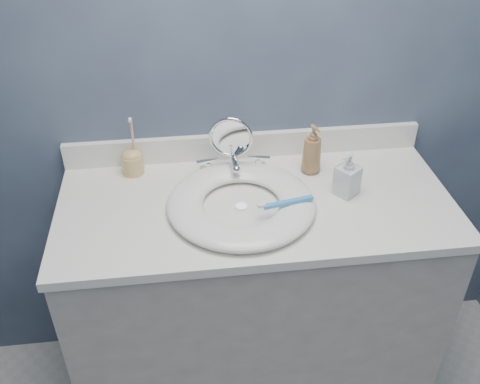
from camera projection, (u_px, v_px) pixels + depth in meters
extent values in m
cube|color=#3F4A5F|center=(245.00, 68.00, 1.69)|extent=(2.20, 0.02, 2.40)
cube|color=#B7B2A8|center=(254.00, 303.00, 1.92)|extent=(1.20, 0.55, 0.85)
cube|color=white|center=(256.00, 205.00, 1.66)|extent=(1.22, 0.57, 0.03)
cube|color=white|center=(245.00, 145.00, 1.84)|extent=(1.22, 0.02, 0.09)
cylinder|color=silver|center=(241.00, 207.00, 1.62)|extent=(0.04, 0.04, 0.01)
cube|color=silver|center=(233.00, 169.00, 1.79)|extent=(0.22, 0.05, 0.01)
cylinder|color=silver|center=(233.00, 162.00, 1.77)|extent=(0.03, 0.03, 0.06)
cylinder|color=silver|center=(235.00, 162.00, 1.72)|extent=(0.02, 0.09, 0.02)
sphere|color=silver|center=(236.00, 169.00, 1.68)|extent=(0.03, 0.03, 0.03)
cylinder|color=silver|center=(208.00, 167.00, 1.77)|extent=(0.02, 0.02, 0.03)
cube|color=silver|center=(208.00, 161.00, 1.76)|extent=(0.08, 0.03, 0.01)
cylinder|color=silver|center=(258.00, 163.00, 1.79)|extent=(0.02, 0.02, 0.03)
cube|color=silver|center=(259.00, 158.00, 1.77)|extent=(0.08, 0.03, 0.01)
cylinder|color=silver|center=(231.00, 173.00, 1.77)|extent=(0.08, 0.08, 0.01)
cylinder|color=silver|center=(231.00, 159.00, 1.74)|extent=(0.01, 0.01, 0.11)
torus|color=silver|center=(231.00, 137.00, 1.69)|extent=(0.14, 0.04, 0.14)
cylinder|color=white|center=(231.00, 137.00, 1.69)|extent=(0.12, 0.03, 0.12)
imported|color=olive|center=(312.00, 149.00, 1.74)|extent=(0.08, 0.08, 0.17)
imported|color=silver|center=(348.00, 174.00, 1.64)|extent=(0.09, 0.09, 0.14)
cylinder|color=tan|center=(133.00, 164.00, 1.76)|extent=(0.07, 0.07, 0.07)
ellipsoid|color=tan|center=(132.00, 156.00, 1.74)|extent=(0.07, 0.06, 0.04)
cylinder|color=pink|center=(133.00, 139.00, 1.71)|extent=(0.01, 0.02, 0.13)
cube|color=white|center=(130.00, 120.00, 1.66)|extent=(0.01, 0.02, 0.01)
cube|color=#3B92D1|center=(288.00, 202.00, 1.57)|extent=(0.15, 0.04, 0.01)
cube|color=white|center=(261.00, 206.00, 1.54)|extent=(0.02, 0.02, 0.01)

